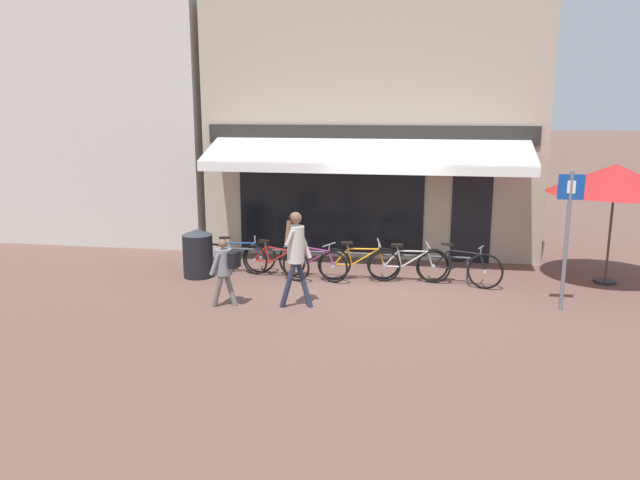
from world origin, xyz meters
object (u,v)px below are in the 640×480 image
Objects in this scene: litter_bin at (198,253)px; parking_sign at (568,227)px; bicycle_red at (275,261)px; bicycle_silver at (408,265)px; pedestrian_child at (225,265)px; bicycle_orange at (359,263)px; bicycle_blue at (237,257)px; bicycle_purple at (312,262)px; bicycle_black at (459,267)px; cafe_parasol at (615,179)px; pedestrian_adult at (296,248)px.

parking_sign reaches higher than litter_bin.
bicycle_silver is (2.80, 0.15, 0.01)m from bicycle_red.
bicycle_silver is at bearing -137.39° from pedestrian_child.
bicycle_silver is (1.02, 0.04, -0.01)m from bicycle_orange.
bicycle_blue is 2.68m from bicycle_orange.
litter_bin is 7.35m from parking_sign.
pedestrian_child is at bearing -56.39° from litter_bin.
bicycle_purple is at bearing -23.63° from bicycle_blue.
bicycle_blue is at bearing -167.25° from bicycle_black.
litter_bin is (-2.44, -0.22, 0.16)m from bicycle_purple.
cafe_parasol reaches higher than bicycle_blue.
pedestrian_adult is 1.40× the size of pedestrian_child.
bicycle_purple is 0.98m from bicycle_orange.
bicycle_orange is at bearing 24.05° from bicycle_red.
bicycle_blue is 0.96× the size of bicycle_orange.
bicycle_silver is at bearing -125.20° from pedestrian_adult.
bicycle_red is at bearing 6.80° from litter_bin.
parking_sign is 0.95× the size of cafe_parasol.
pedestrian_adult reaches higher than bicycle_silver.
bicycle_orange is at bearing -166.73° from bicycle_black.
bicycle_silver is 3.91m from pedestrian_child.
bicycle_blue is at bearing 166.42° from bicycle_orange.
pedestrian_adult is 6.62m from cafe_parasol.
bicycle_red is 2.16m from pedestrian_adult.
pedestrian_adult is at bearing -156.48° from cafe_parasol.
bicycle_orange is at bearing 160.90° from parking_sign.
bicycle_blue is 2.30m from pedestrian_child.
bicycle_blue is 1.03× the size of bicycle_purple.
bicycle_red is at bearing -157.68° from bicycle_purple.
bicycle_black reaches higher than bicycle_purple.
pedestrian_child is (-4.26, -2.07, 0.39)m from bicycle_black.
parking_sign is (5.58, -1.21, 1.17)m from bicycle_red.
parking_sign is (6.01, 0.80, 0.76)m from pedestrian_child.
parking_sign reaches higher than bicycle_orange.
parking_sign is at bearing -30.49° from bicycle_orange.
bicycle_purple is 5.07m from parking_sign.
pedestrian_adult is (1.75, -2.05, 0.74)m from bicycle_blue.
bicycle_blue is 3.71m from bicycle_silver.
litter_bin is (-5.46, -0.26, 0.14)m from bicycle_black.
bicycle_orange is 1.37× the size of pedestrian_child.
bicycle_blue is 1.31× the size of pedestrian_child.
bicycle_black is at bearing 144.04° from parking_sign.
litter_bin is 8.68m from cafe_parasol.
pedestrian_child is (-3.24, -2.15, 0.41)m from bicycle_silver.
bicycle_red is 2.09m from pedestrian_child.
bicycle_red is 3.83m from bicycle_black.
bicycle_silver is at bearing -9.36° from bicycle_orange.
bicycle_red is at bearing -164.49° from bicycle_black.
cafe_parasol is at bearing 57.47° from parking_sign.
bicycle_orange is 1.02m from bicycle_silver.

